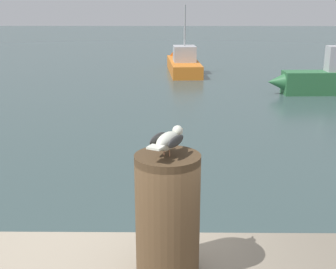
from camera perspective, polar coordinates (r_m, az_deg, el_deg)
name	(u,v)px	position (r m, az deg, el deg)	size (l,w,h in m)	color
mooring_post	(168,215)	(2.77, -0.05, -10.05)	(0.39, 0.39, 0.76)	#4C3823
seagull	(168,140)	(2.60, 0.01, -0.69)	(0.22, 0.37, 0.14)	tan
boat_orange	(182,63)	(22.99, 1.81, 8.97)	(1.65, 5.54, 3.46)	orange
boat_green	(327,79)	(18.09, 19.28, 6.55)	(4.32, 0.99, 1.78)	#2D6B3D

